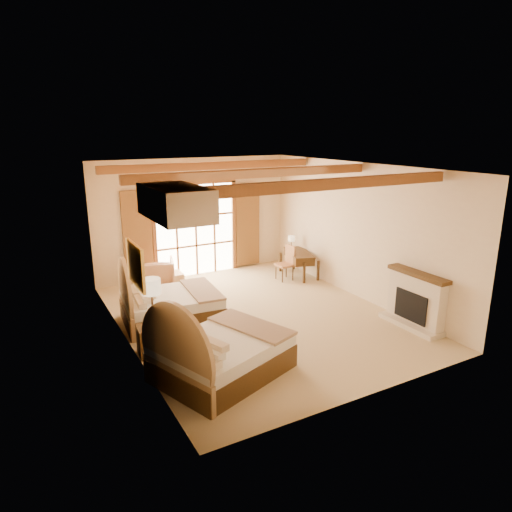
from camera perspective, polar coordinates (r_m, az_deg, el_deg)
floor at (r=10.01m, az=0.07°, el=-7.53°), size 7.00×7.00×0.00m
wall_back at (r=12.60m, az=-7.69°, el=4.80°), size 5.50×0.00×5.50m
wall_left at (r=8.55m, az=-16.27°, el=-0.86°), size 0.00×7.00×7.00m
wall_right at (r=11.05m, az=12.66°, el=3.04°), size 0.00×7.00×7.00m
ceiling at (r=9.23m, az=0.08°, el=11.06°), size 7.00×7.00×0.00m
ceiling_beams at (r=9.24m, az=0.07°, el=10.31°), size 5.39×4.60×0.18m
french_doors at (r=12.61m, az=-7.53°, el=3.19°), size 3.95×0.08×2.60m
fireplace at (r=9.90m, az=19.26°, el=-5.52°), size 0.46×1.40×1.16m
painting at (r=7.82m, az=-14.76°, el=-1.13°), size 0.06×0.95×0.75m
canopy_valance at (r=6.47m, az=-10.06°, el=6.63°), size 0.70×1.40×0.45m
bed_near at (r=7.62m, az=-5.21°, el=-12.02°), size 2.54×2.15×1.35m
bed_far at (r=9.77m, az=-11.29°, el=-5.96°), size 2.09×1.66×1.29m
nightstand at (r=8.55m, az=-13.01°, el=-10.21°), size 0.48×0.48×0.54m
floor_lamp at (r=7.92m, az=-12.93°, el=-4.36°), size 0.32×0.32×1.51m
armchair at (r=11.80m, az=-12.28°, el=-2.22°), size 1.03×1.05×0.78m
ottoman at (r=11.90m, az=-10.50°, el=-2.99°), size 0.55×0.55×0.38m
desk at (r=12.62m, az=5.38°, el=-0.88°), size 0.91×1.37×0.68m
desk_chair at (r=12.29m, az=3.67°, el=-1.65°), size 0.43×0.43×0.94m
desk_lamp at (r=12.81m, az=4.45°, el=2.14°), size 0.18×0.18×0.36m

